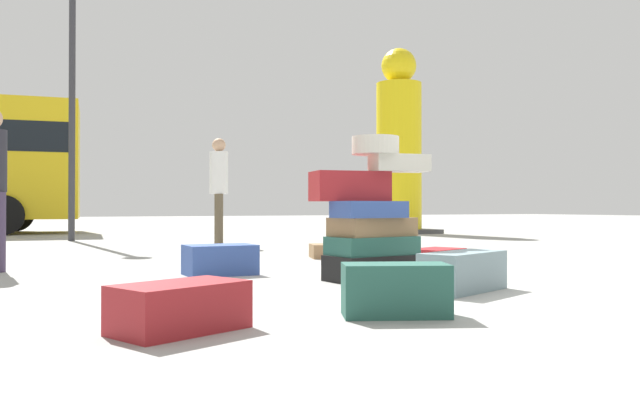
# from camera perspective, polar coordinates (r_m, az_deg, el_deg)

# --- Properties ---
(ground_plane) EXTENTS (80.00, 80.00, 0.00)m
(ground_plane) POSITION_cam_1_polar(r_m,az_deg,el_deg) (5.48, 11.63, -7.21)
(ground_plane) COLOR #9E9E99
(suitcase_tower) EXTENTS (1.01, 0.63, 1.24)m
(suitcase_tower) POSITION_cam_1_polar(r_m,az_deg,el_deg) (5.58, 4.42, -1.71)
(suitcase_tower) COLOR black
(suitcase_tower) RESTS_ON ground
(suitcase_brown_upright_blue) EXTENTS (0.82, 0.62, 0.17)m
(suitcase_brown_upright_blue) POSITION_cam_1_polar(r_m,az_deg,el_deg) (8.04, 1.80, -4.51)
(suitcase_brown_upright_blue) COLOR olive
(suitcase_brown_upright_blue) RESTS_ON ground
(suitcase_maroon_foreground_near) EXTENTS (0.74, 0.60, 0.25)m
(suitcase_maroon_foreground_near) POSITION_cam_1_polar(r_m,az_deg,el_deg) (3.37, -12.28, -9.23)
(suitcase_maroon_foreground_near) COLOR maroon
(suitcase_maroon_foreground_near) RESTS_ON ground
(suitcase_navy_foreground_far) EXTENTS (0.63, 0.42, 0.28)m
(suitcase_navy_foreground_far) POSITION_cam_1_polar(r_m,az_deg,el_deg) (6.09, -8.82, -5.23)
(suitcase_navy_foreground_far) COLOR #334F99
(suitcase_navy_foreground_far) RESTS_ON ground
(suitcase_teal_white_trunk) EXTENTS (0.67, 0.50, 0.30)m
(suitcase_teal_white_trunk) POSITION_cam_1_polar(r_m,az_deg,el_deg) (3.77, 6.68, -7.89)
(suitcase_teal_white_trunk) COLOR #26594C
(suitcase_teal_white_trunk) RESTS_ON ground
(suitcase_maroon_left_side) EXTENTS (0.66, 0.57, 0.20)m
(suitcase_maroon_left_side) POSITION_cam_1_polar(r_m,az_deg,el_deg) (6.76, 10.26, -5.10)
(suitcase_maroon_left_side) COLOR maroon
(suitcase_maroon_left_side) RESTS_ON ground
(suitcase_slate_right_side) EXTENTS (0.84, 0.59, 0.29)m
(suitcase_slate_right_side) POSITION_cam_1_polar(r_m,az_deg,el_deg) (4.96, 12.52, -6.19)
(suitcase_slate_right_side) COLOR gray
(suitcase_slate_right_side) RESTS_ON ground
(person_passerby_in_red) EXTENTS (0.30, 0.34, 1.76)m
(person_passerby_in_red) POSITION_cam_1_polar(r_m,az_deg,el_deg) (10.67, -8.92, 1.62)
(person_passerby_in_red) COLOR brown
(person_passerby_in_red) RESTS_ON ground
(yellow_dummy_statue) EXTENTS (1.53, 1.53, 4.49)m
(yellow_dummy_statue) POSITION_cam_1_polar(r_m,az_deg,el_deg) (15.84, 6.98, 4.36)
(yellow_dummy_statue) COLOR yellow
(yellow_dummy_statue) RESTS_ON ground
(lamp_post) EXTENTS (0.36, 0.36, 5.51)m
(lamp_post) POSITION_cam_1_polar(r_m,az_deg,el_deg) (13.25, -21.02, 12.59)
(lamp_post) COLOR #333338
(lamp_post) RESTS_ON ground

